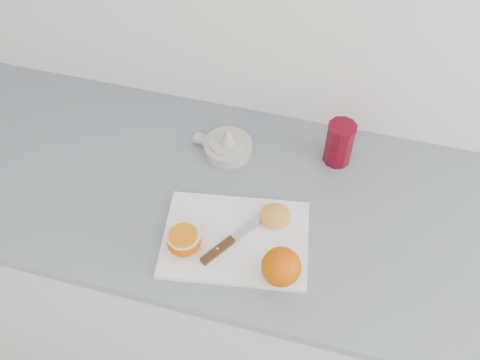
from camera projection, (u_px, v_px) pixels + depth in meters
The scene contains 8 objects.
counter at pixel (242, 283), 1.65m from camera, with size 2.64×0.64×0.89m.
cutting_board at pixel (236, 239), 1.22m from camera, with size 0.33×0.23×0.01m, color white.
whole_orange at pixel (281, 267), 1.11m from camera, with size 0.09×0.09×0.09m.
half_orange at pixel (184, 241), 1.18m from camera, with size 0.08×0.08×0.05m.
squeezed_shell at pixel (275, 216), 1.23m from camera, with size 0.07×0.07×0.03m.
paring_knife at pixel (224, 246), 1.19m from camera, with size 0.12×0.18×0.01m.
citrus_juicer at pixel (227, 145), 1.38m from camera, with size 0.16×0.13×0.08m.
red_tumbler at pixel (339, 145), 1.34m from camera, with size 0.07×0.07×0.12m.
Camera 1 is at (0.15, 0.92, 1.92)m, focal length 40.00 mm.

